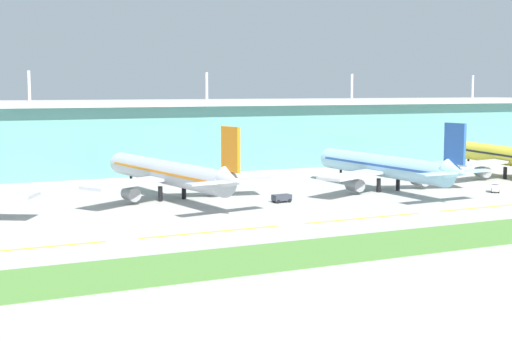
{
  "coord_description": "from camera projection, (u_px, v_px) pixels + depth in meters",
  "views": [
    {
      "loc": [
        -85.48,
        -120.88,
        26.65
      ],
      "look_at": [
        -12.13,
        35.77,
        7.0
      ],
      "focal_mm": 50.29,
      "sensor_mm": 36.0,
      "label": 1
    }
  ],
  "objects": [
    {
      "name": "ground_plane",
      "position": [
        383.0,
        219.0,
        147.8
      ],
      "size": [
        600.0,
        600.0,
        0.0
      ],
      "primitive_type": "plane",
      "color": "#A8A59E"
    },
    {
      "name": "taxiway_stripe_west",
      "position": [
        23.0,
        249.0,
        120.01
      ],
      "size": [
        28.0,
        0.7,
        0.04
      ],
      "primitive_type": "cube",
      "color": "yellow",
      "rests_on": "ground"
    },
    {
      "name": "terminal_building",
      "position": [
        201.0,
        134.0,
        241.29
      ],
      "size": [
        288.0,
        34.0,
        32.11
      ],
      "color": "#5B9E93",
      "rests_on": "ground"
    },
    {
      "name": "taxiway_stripe_mid_west",
      "position": [
        212.0,
        232.0,
        134.34
      ],
      "size": [
        28.0,
        0.7,
        0.04
      ],
      "primitive_type": "cube",
      "color": "yellow",
      "rests_on": "ground"
    },
    {
      "name": "taxiway_stripe_mid_east",
      "position": [
        490.0,
        207.0,
        162.99
      ],
      "size": [
        28.0,
        0.7,
        0.04
      ],
      "primitive_type": "cube",
      "color": "yellow",
      "rests_on": "ground"
    },
    {
      "name": "taxiway_stripe_centre",
      "position": [
        364.0,
        218.0,
        148.67
      ],
      "size": [
        28.0,
        0.7,
        0.04
      ],
      "primitive_type": "cube",
      "color": "yellow",
      "rests_on": "ground"
    },
    {
      "name": "baggage_cart",
      "position": [
        495.0,
        188.0,
        185.81
      ],
      "size": [
        3.77,
        3.86,
        2.48
      ],
      "color": "silver",
      "rests_on": "ground"
    },
    {
      "name": "pushback_tug",
      "position": [
        282.0,
        198.0,
        169.53
      ],
      "size": [
        4.53,
        2.73,
        1.85
      ],
      "color": "#333842",
      "rests_on": "ground"
    },
    {
      "name": "grass_verge",
      "position": [
        449.0,
        237.0,
        129.38
      ],
      "size": [
        300.0,
        18.0,
        0.1
      ],
      "primitive_type": "cube",
      "color": "#518438",
      "rests_on": "ground"
    },
    {
      "name": "airliner_far_middle",
      "position": [
        385.0,
        166.0,
        188.43
      ],
      "size": [
        48.71,
        59.93,
        18.9
      ],
      "color": "#9ED1EA",
      "rests_on": "ground"
    },
    {
      "name": "airliner_near_middle",
      "position": [
        169.0,
        173.0,
        173.47
      ],
      "size": [
        48.14,
        64.91,
        18.9
      ],
      "color": "#ADB2BC",
      "rests_on": "ground"
    },
    {
      "name": "airliner_farthest",
      "position": [
        512.0,
        157.0,
        215.19
      ],
      "size": [
        48.12,
        68.91,
        18.9
      ],
      "color": "yellow",
      "rests_on": "ground"
    }
  ]
}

